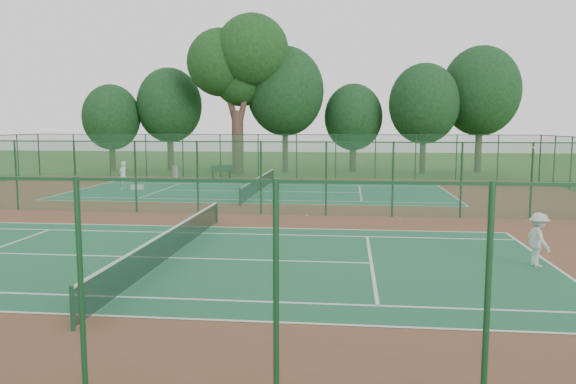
% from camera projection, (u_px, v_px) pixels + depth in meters
% --- Properties ---
extents(ground, '(120.00, 120.00, 0.00)m').
position_uv_depth(ground, '(230.00, 214.00, 26.89)').
color(ground, '#335B1C').
rests_on(ground, ground).
extents(red_pad, '(40.00, 36.00, 0.01)m').
position_uv_depth(red_pad, '(230.00, 214.00, 26.89)').
color(red_pad, brown).
rests_on(red_pad, ground).
extents(court_near, '(23.77, 10.97, 0.01)m').
position_uv_depth(court_near, '(170.00, 258.00, 18.01)').
color(court_near, '#1D5C38').
rests_on(court_near, red_pad).
extents(court_far, '(23.77, 10.97, 0.01)m').
position_uv_depth(court_far, '(259.00, 191.00, 35.77)').
color(court_far, '#206547').
rests_on(court_far, red_pad).
extents(fence_north, '(40.00, 0.09, 3.50)m').
position_uv_depth(fence_north, '(277.00, 156.00, 44.44)').
color(fence_north, '#1B512C').
rests_on(fence_north, ground).
extents(fence_divider, '(40.00, 0.09, 3.50)m').
position_uv_depth(fence_divider, '(229.00, 177.00, 26.68)').
color(fence_divider, '#194C29').
rests_on(fence_divider, ground).
extents(tennis_net_near, '(0.10, 12.90, 0.97)m').
position_uv_depth(tennis_net_near, '(170.00, 242.00, 17.95)').
color(tennis_net_near, '#163E26').
rests_on(tennis_net_near, ground).
extents(tennis_net_far, '(0.10, 12.90, 0.97)m').
position_uv_depth(tennis_net_far, '(259.00, 183.00, 35.71)').
color(tennis_net_far, '#12321C').
rests_on(tennis_net_far, ground).
extents(player_near, '(0.82, 1.16, 1.63)m').
position_uv_depth(player_near, '(538.00, 239.00, 16.89)').
color(player_near, silver).
rests_on(player_near, court_near).
extents(player_far, '(0.61, 0.76, 1.83)m').
position_uv_depth(player_far, '(123.00, 175.00, 36.85)').
color(player_far, silver).
rests_on(player_far, court_far).
extents(trash_bin, '(0.72, 0.72, 1.01)m').
position_uv_depth(trash_bin, '(176.00, 172.00, 44.62)').
color(trash_bin, gray).
rests_on(trash_bin, red_pad).
extents(bench, '(1.76, 1.16, 1.05)m').
position_uv_depth(bench, '(222.00, 171.00, 44.48)').
color(bench, black).
rests_on(bench, red_pad).
extents(kit_bag, '(0.86, 0.43, 0.31)m').
position_uv_depth(kit_bag, '(137.00, 187.00, 36.78)').
color(kit_bag, silver).
rests_on(kit_bag, red_pad).
extents(stray_ball_a, '(0.08, 0.08, 0.08)m').
position_uv_depth(stray_ball_a, '(307.00, 215.00, 26.17)').
color(stray_ball_a, '#B7D732').
rests_on(stray_ball_a, red_pad).
extents(stray_ball_b, '(0.07, 0.07, 0.07)m').
position_uv_depth(stray_ball_b, '(400.00, 219.00, 25.16)').
color(stray_ball_b, gold).
rests_on(stray_ball_b, red_pad).
extents(stray_ball_c, '(0.07, 0.07, 0.07)m').
position_uv_depth(stray_ball_c, '(210.00, 214.00, 26.53)').
color(stray_ball_c, gold).
rests_on(stray_ball_c, red_pad).
extents(big_tree, '(8.80, 6.44, 13.52)m').
position_uv_depth(big_tree, '(238.00, 62.00, 47.79)').
color(big_tree, '#3E2A22').
rests_on(big_tree, ground).
extents(evergreen_row, '(39.00, 5.00, 12.00)m').
position_uv_depth(evergreen_row, '(292.00, 172.00, 50.77)').
color(evergreen_row, black).
rests_on(evergreen_row, ground).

